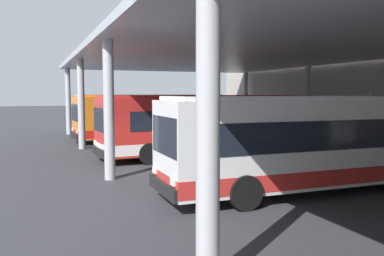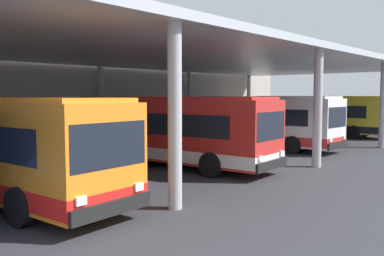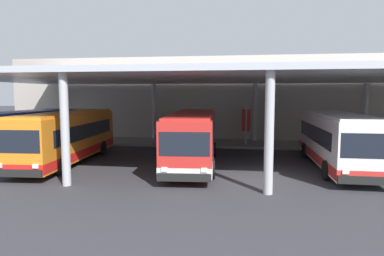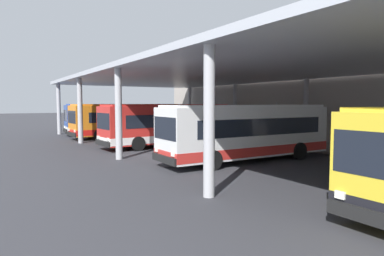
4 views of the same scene
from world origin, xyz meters
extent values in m
plane|color=#333338|center=(0.00, 0.00, 0.00)|extent=(200.00, 200.00, 0.00)
cube|color=gray|center=(0.00, 11.75, 0.09)|extent=(42.00, 4.50, 0.18)
cube|color=#ADA399|center=(0.00, 15.00, 3.90)|extent=(48.00, 1.60, 7.80)
cube|color=silver|center=(0.00, 5.50, 5.40)|extent=(40.00, 17.00, 0.30)
cylinder|color=#B2B2B7|center=(-18.50, 13.50, 2.62)|extent=(0.40, 0.40, 5.25)
cylinder|color=#B2B2B7|center=(-9.25, -2.50, 2.62)|extent=(0.40, 0.40, 5.25)
cylinder|color=#B2B2B7|center=(-9.25, 13.50, 2.62)|extent=(0.40, 0.40, 5.25)
cylinder|color=#B2B2B7|center=(0.00, -2.50, 2.62)|extent=(0.40, 0.40, 5.25)
cylinder|color=#B2B2B7|center=(0.00, 13.50, 2.62)|extent=(0.40, 0.40, 5.25)
cylinder|color=#B2B2B7|center=(9.25, 13.50, 2.62)|extent=(0.40, 0.40, 5.25)
cube|color=#284CA8|center=(-15.43, 2.80, 1.70)|extent=(3.28, 10.56, 2.70)
cube|color=silver|center=(-15.43, 2.80, 0.70)|extent=(3.30, 10.58, 0.50)
cube|color=black|center=(-15.41, 2.95, 2.00)|extent=(3.17, 8.70, 0.90)
cube|color=#2A50B0|center=(-15.43, 2.80, 3.11)|extent=(3.05, 10.13, 0.12)
cylinder|color=black|center=(-16.43, 5.75, 0.50)|extent=(0.35, 1.02, 1.00)
cylinder|color=black|center=(-13.99, 5.56, 0.50)|extent=(0.35, 1.02, 1.00)
cube|color=orange|center=(-11.96, 2.52, 1.70)|extent=(3.16, 10.54, 2.70)
cube|color=red|center=(-11.96, 2.52, 0.70)|extent=(3.18, 10.56, 0.50)
cube|color=black|center=(-11.97, 2.67, 2.00)|extent=(3.08, 8.67, 0.90)
cube|color=black|center=(-11.64, -2.61, 2.05)|extent=(2.30, 0.27, 1.10)
cube|color=black|center=(-11.63, -2.70, 0.55)|extent=(2.46, 0.32, 0.36)
cube|color=orange|center=(-11.96, 2.52, 3.11)|extent=(2.93, 10.11, 0.12)
cube|color=yellow|center=(-11.64, -2.58, 2.87)|extent=(1.75, 0.23, 0.28)
cube|color=white|center=(-10.73, -2.64, 0.90)|extent=(0.28, 0.10, 0.20)
cylinder|color=black|center=(-12.98, -0.77, 0.50)|extent=(0.34, 1.02, 1.00)
cylinder|color=black|center=(-10.54, -0.61, 0.50)|extent=(0.34, 1.02, 1.00)
cylinder|color=black|center=(-13.37, 5.30, 0.50)|extent=(0.34, 1.02, 1.00)
cylinder|color=black|center=(-10.92, 5.46, 0.50)|extent=(0.34, 1.02, 1.00)
cube|color=red|center=(-4.05, 2.88, 1.70)|extent=(3.23, 10.55, 2.70)
cube|color=white|center=(-4.05, 2.88, 0.70)|extent=(3.26, 10.57, 0.50)
cube|color=black|center=(-4.06, 3.03, 2.00)|extent=(3.14, 8.69, 0.90)
cube|color=black|center=(-3.68, -2.26, 2.05)|extent=(2.30, 0.28, 1.10)
cube|color=black|center=(-3.68, -2.35, 0.55)|extent=(2.46, 0.33, 0.36)
cube|color=red|center=(-4.05, 2.88, 3.11)|extent=(3.00, 10.12, 0.12)
cube|color=yellow|center=(-3.69, -2.23, 2.87)|extent=(1.75, 0.24, 0.28)
cube|color=white|center=(-4.58, -2.40, 0.90)|extent=(0.28, 0.10, 0.20)
cube|color=white|center=(-2.78, -2.27, 0.90)|extent=(0.28, 0.10, 0.20)
cylinder|color=black|center=(-5.04, -0.43, 0.50)|extent=(0.35, 1.02, 1.00)
cylinder|color=black|center=(-2.60, -0.25, 0.50)|extent=(0.35, 1.02, 1.00)
cylinder|color=black|center=(-5.48, 5.64, 0.50)|extent=(0.35, 1.02, 1.00)
cylinder|color=black|center=(-3.03, 5.82, 0.50)|extent=(0.35, 1.02, 1.00)
cube|color=white|center=(4.32, 3.51, 1.70)|extent=(2.60, 10.42, 2.70)
cube|color=red|center=(4.32, 3.51, 0.70)|extent=(2.62, 10.44, 0.50)
cube|color=black|center=(4.32, 3.66, 2.00)|extent=(2.62, 8.55, 0.90)
cube|color=black|center=(4.27, -1.64, 2.05)|extent=(2.30, 0.14, 1.10)
cube|color=black|center=(4.27, -1.73, 0.55)|extent=(2.45, 0.18, 0.36)
cube|color=white|center=(4.32, 3.51, 3.11)|extent=(2.39, 10.00, 0.12)
cube|color=yellow|center=(4.27, -1.61, 2.87)|extent=(1.75, 0.14, 0.28)
cube|color=white|center=(3.37, -1.71, 0.90)|extent=(0.28, 0.08, 0.20)
cylinder|color=black|center=(3.06, 0.30, 0.50)|extent=(0.29, 1.00, 1.00)
cylinder|color=black|center=(5.51, 0.28, 0.50)|extent=(0.29, 1.00, 1.00)
cylinder|color=black|center=(3.12, 6.38, 0.50)|extent=(0.29, 1.00, 1.00)
cylinder|color=black|center=(5.57, 6.36, 0.50)|extent=(0.29, 1.00, 1.00)
cube|color=#2D2D33|center=(9.96, 11.75, 0.41)|extent=(0.10, 0.36, 0.45)
cylinder|color=#B2B2B7|center=(-0.79, 10.95, 1.78)|extent=(0.12, 0.12, 3.20)
cube|color=#B22323|center=(-0.79, 10.93, 2.16)|extent=(0.70, 0.04, 1.80)
camera|label=1|loc=(15.33, -5.16, 3.25)|focal=38.12mm
camera|label=2|loc=(-17.69, -10.58, 3.24)|focal=38.94mm
camera|label=3|loc=(-1.17, -16.92, 4.25)|focal=31.43mm
camera|label=4|loc=(18.83, -9.07, 3.28)|focal=31.57mm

